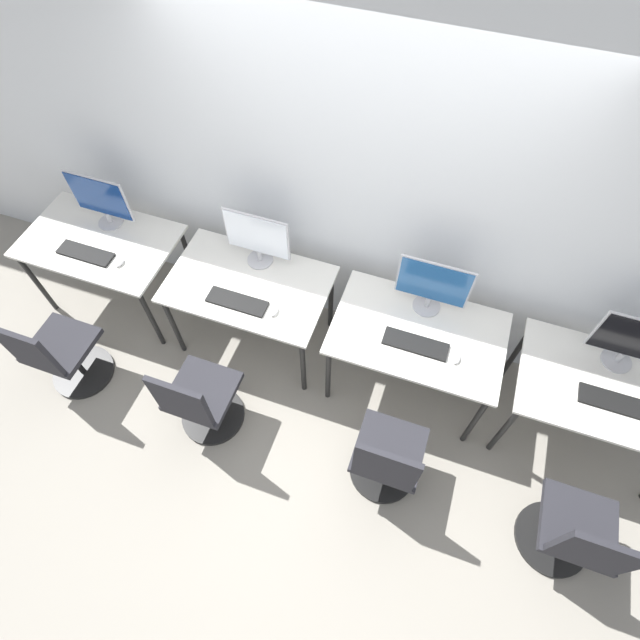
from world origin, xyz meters
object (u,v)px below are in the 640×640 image
Objects in this scene: office_chair_far_right at (573,537)px; monitor_left at (257,238)px; keyboard_left at (237,302)px; office_chair_left at (201,402)px; monitor_right at (433,285)px; keyboard_far_left at (86,253)px; keyboard_right at (415,344)px; office_chair_far_left at (61,355)px; monitor_far_left at (100,200)px; mouse_left at (274,311)px; mouse_right at (456,358)px; keyboard_far_right at (615,402)px; mouse_far_left at (119,262)px; monitor_far_right at (635,342)px; office_chair_right at (386,461)px.

monitor_left is at bearing 156.05° from office_chair_far_right.
keyboard_left is 0.75m from office_chair_left.
keyboard_left is 0.89× the size of monitor_right.
keyboard_far_left and keyboard_right have the same top height.
office_chair_far_left is 2.77m from monitor_right.
monitor_far_left is 5.48× the size of mouse_left.
keyboard_right is at bearing 16.69° from office_chair_far_left.
office_chair_left is (-0.04, -1.07, -0.61)m from monitor_left.
office_chair_left is 1.78m from mouse_right.
keyboard_right and keyboard_far_right have the same top height.
monitor_far_left is at bearing 166.55° from mouse_left.
keyboard_right is 4.88× the size of mouse_right.
office_chair_far_right is (2.50, -1.11, -0.61)m from monitor_left.
mouse_far_left is 0.20× the size of keyboard_right.
monitor_left reaches higher than keyboard_left.
office_chair_far_right is (3.48, -0.73, -0.39)m from mouse_far_left.
office_chair_left is 10.10× the size of mouse_right.
keyboard_right is (2.55, 0.05, 0.00)m from keyboard_far_left.
keyboard_far_right is (0.00, -0.32, -0.23)m from monitor_far_right.
office_chair_far_left is at bearing -163.31° from keyboard_right.
monitor_far_left is 2.85m from mouse_right.
mouse_far_left is 0.98m from keyboard_left.
mouse_right is at bearing 0.63° from keyboard_far_left.
office_chair_far_left is 2.07× the size of keyboard_far_right.
office_chair_right is (2.51, 0.04, 0.00)m from office_chair_far_left.
mouse_right is 0.82m from office_chair_right.
monitor_left is 5.48× the size of mouse_right.
office_chair_right is at bearing 0.95° from office_chair_far_left.
office_chair_left is (1.23, -1.03, -0.61)m from monitor_far_left.
monitor_right is 1.00× the size of monitor_far_right.
keyboard_left is at bearing -16.58° from monitor_far_left.
office_chair_far_left is at bearing -151.16° from keyboard_left.
monitor_left is at bearing 17.00° from keyboard_far_left.
keyboard_right is at bearing -90.00° from monitor_right.
office_chair_far_left is at bearing 179.50° from office_chair_far_right.
office_chair_left is at bearing 179.00° from office_chair_far_right.
keyboard_right is (1.27, 0.08, 0.00)m from keyboard_left.
monitor_left is 2.55m from monitor_far_right.
mouse_right is 1.08m from monitor_far_right.
office_chair_right is at bearing -87.46° from keyboard_right.
mouse_right is (0.28, -0.36, -0.23)m from monitor_right.
monitor_left is 0.48m from keyboard_left.
mouse_right is at bearing 24.01° from office_chair_left.
monitor_left is 0.54× the size of office_chair_right.
monitor_right is 1.76m from office_chair_far_right.
office_chair_far_right is at bearing -32.25° from keyboard_right.
keyboard_far_left is 0.89× the size of monitor_left.
keyboard_right is at bearing -14.80° from monitor_left.
office_chair_far_right is (3.78, -0.72, -0.38)m from keyboard_far_left.
keyboard_right is at bearing 1.22° from mouse_far_left.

